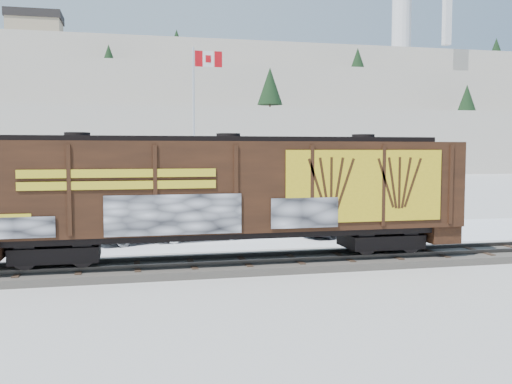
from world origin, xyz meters
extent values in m
plane|color=white|center=(0.00, 0.00, 0.00)|extent=(500.00, 500.00, 0.00)
cube|color=#59544C|center=(0.00, 0.00, 0.14)|extent=(50.00, 3.40, 0.28)
cube|color=#33302D|center=(0.00, -0.72, 0.35)|extent=(50.00, 0.10, 0.15)
cube|color=#33302D|center=(0.00, 0.72, 0.35)|extent=(50.00, 0.10, 0.15)
cube|color=white|center=(0.00, 7.50, 0.01)|extent=(40.00, 8.00, 0.03)
cube|color=white|center=(0.00, 95.00, 6.00)|extent=(360.00, 40.00, 12.00)
cube|color=white|center=(0.00, 125.00, 12.00)|extent=(360.00, 40.00, 24.00)
cube|color=white|center=(0.00, 160.00, 17.50)|extent=(360.00, 50.00, 35.00)
cone|color=black|center=(22.00, 90.00, 17.31)|extent=(5.04, 5.04, 7.38)
cone|color=black|center=(70.00, 96.00, 16.43)|extent=(4.20, 4.20, 6.15)
cone|color=black|center=(-10.00, 128.00, 28.13)|extent=(3.92, 3.92, 5.74)
cone|color=black|center=(55.00, 124.00, 28.72)|extent=(4.48, 4.48, 6.56)
cone|color=black|center=(10.00, 162.00, 39.43)|extent=(4.20, 4.20, 6.15)
cone|color=black|center=(120.00, 156.00, 40.02)|extent=(4.76, 4.76, 6.97)
cube|color=tan|center=(-32.00, 162.00, 39.00)|extent=(15.00, 12.00, 8.00)
cube|color=black|center=(-32.00, 162.00, 44.20)|extent=(15.75, 12.60, 2.40)
cube|color=black|center=(-8.81, 0.00, 0.88)|extent=(3.00, 2.00, 0.90)
cube|color=black|center=(3.68, 0.00, 0.88)|extent=(3.00, 2.00, 0.90)
cylinder|color=black|center=(-9.76, -0.78, 0.88)|extent=(0.90, 0.12, 0.90)
cube|color=black|center=(-2.57, 0.00, 1.41)|extent=(18.15, 2.40, 0.25)
cube|color=#351B0E|center=(-2.57, 0.00, 3.18)|extent=(18.15, 3.00, 3.29)
cube|color=black|center=(-2.57, 0.00, 4.92)|extent=(16.70, 0.90, 0.20)
cube|color=gold|center=(2.33, -1.54, 3.18)|extent=(6.17, 0.03, 2.67)
cube|color=gold|center=(-6.56, -1.54, 3.53)|extent=(6.53, 0.02, 0.70)
cube|color=silver|center=(-4.75, -1.55, 2.28)|extent=(4.72, 0.03, 1.40)
cylinder|color=silver|center=(-2.08, 15.21, 0.10)|extent=(0.90, 0.90, 0.20)
cylinder|color=silver|center=(-2.08, 15.21, 5.50)|extent=(0.14, 0.14, 10.99)
cube|color=#B70B12|center=(-1.73, 15.21, 10.29)|extent=(0.50, 0.07, 1.00)
cube|color=white|center=(-1.13, 15.21, 10.29)|extent=(0.70, 0.09, 1.00)
cube|color=#B70B12|center=(-0.48, 15.21, 10.29)|extent=(0.50, 0.07, 1.00)
imported|color=#A2A4A9|center=(-5.64, 6.86, 0.86)|extent=(5.25, 3.70, 1.66)
imported|color=silver|center=(-2.81, 6.95, 0.83)|extent=(5.05, 2.38, 1.60)
imported|color=#212329|center=(4.48, 6.62, 0.67)|extent=(4.73, 3.41, 1.27)
camera|label=1|loc=(-6.36, -21.21, 4.50)|focal=40.00mm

